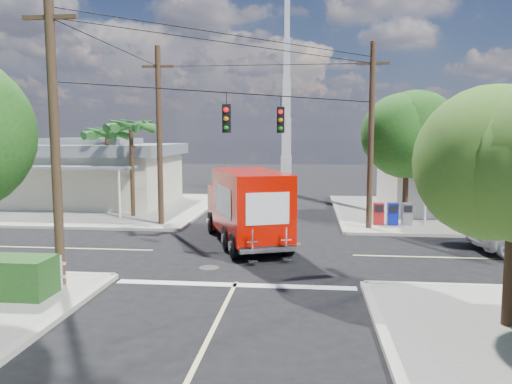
# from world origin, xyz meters

# --- Properties ---
(ground) EXTENTS (120.00, 120.00, 0.00)m
(ground) POSITION_xyz_m (0.00, 0.00, 0.00)
(ground) COLOR black
(ground) RESTS_ON ground
(sidewalk_ne) EXTENTS (14.12, 14.12, 0.14)m
(sidewalk_ne) POSITION_xyz_m (10.88, 10.88, 0.07)
(sidewalk_ne) COLOR gray
(sidewalk_ne) RESTS_ON ground
(sidewalk_nw) EXTENTS (14.12, 14.12, 0.14)m
(sidewalk_nw) POSITION_xyz_m (-10.88, 10.88, 0.07)
(sidewalk_nw) COLOR gray
(sidewalk_nw) RESTS_ON ground
(road_markings) EXTENTS (32.00, 32.00, 0.01)m
(road_markings) POSITION_xyz_m (0.00, -1.47, 0.01)
(road_markings) COLOR beige
(road_markings) RESTS_ON ground
(building_ne) EXTENTS (11.80, 10.20, 4.50)m
(building_ne) POSITION_xyz_m (12.50, 11.97, 2.32)
(building_ne) COLOR silver
(building_ne) RESTS_ON sidewalk_ne
(building_nw) EXTENTS (10.80, 10.20, 4.30)m
(building_nw) POSITION_xyz_m (-12.00, 12.46, 2.22)
(building_nw) COLOR beige
(building_nw) RESTS_ON sidewalk_nw
(radio_tower) EXTENTS (0.80, 0.80, 17.00)m
(radio_tower) POSITION_xyz_m (0.50, 20.00, 5.64)
(radio_tower) COLOR silver
(radio_tower) RESTS_ON ground
(tree_ne_front) EXTENTS (4.21, 4.14, 6.66)m
(tree_ne_front) POSITION_xyz_m (7.21, 6.76, 4.77)
(tree_ne_front) COLOR #422D1C
(tree_ne_front) RESTS_ON sidewalk_ne
(tree_ne_back) EXTENTS (3.77, 3.66, 5.82)m
(tree_ne_back) POSITION_xyz_m (9.81, 8.96, 4.19)
(tree_ne_back) COLOR #422D1C
(tree_ne_back) RESTS_ON sidewalk_ne
(palm_nw_front) EXTENTS (3.01, 3.08, 5.59)m
(palm_nw_front) POSITION_xyz_m (-7.50, 7.50, 5.04)
(palm_nw_front) COLOR #422D1C
(palm_nw_front) RESTS_ON sidewalk_nw
(palm_nw_back) EXTENTS (3.01, 3.08, 5.19)m
(palm_nw_back) POSITION_xyz_m (-9.50, 9.00, 4.67)
(palm_nw_back) COLOR #422D1C
(palm_nw_back) RESTS_ON sidewalk_nw
(utility_poles) EXTENTS (12.00, 10.68, 9.00)m
(utility_poles) POSITION_xyz_m (-1.58, 1.60, 4.67)
(utility_poles) COLOR #473321
(utility_poles) RESTS_ON ground
(vending_boxes) EXTENTS (1.90, 0.50, 1.10)m
(vending_boxes) POSITION_xyz_m (6.50, 6.20, 0.69)
(vending_boxes) COLOR maroon
(vending_boxes) RESTS_ON sidewalk_ne
(delivery_truck) EXTENTS (4.57, 7.62, 3.17)m
(delivery_truck) POSITION_xyz_m (-0.37, 1.66, 1.61)
(delivery_truck) COLOR black
(delivery_truck) RESTS_ON ground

